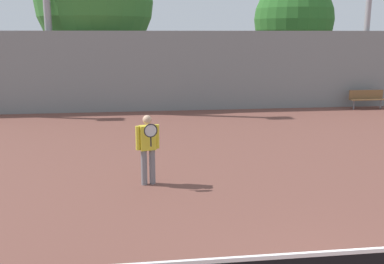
{
  "coord_description": "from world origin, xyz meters",
  "views": [
    {
      "loc": [
        -2.66,
        -4.37,
        3.47
      ],
      "look_at": [
        -1.19,
        6.9,
        0.96
      ],
      "focal_mm": 42.0,
      "sensor_mm": 36.0,
      "label": 1
    }
  ],
  "objects": [
    {
      "name": "back_fence",
      "position": [
        0.0,
        15.8,
        1.78
      ],
      "size": [
        27.38,
        0.06,
        3.56
      ],
      "color": "gray",
      "rests_on": "ground_plane"
    },
    {
      "name": "tennis_player",
      "position": [
        -2.37,
        5.69,
        0.93
      ],
      "size": [
        0.55,
        0.46,
        1.65
      ],
      "rotation": [
        0.0,
        0.0,
        0.23
      ],
      "color": "slate",
      "rests_on": "ground_plane"
    },
    {
      "name": "tree_green_tall",
      "position": [
        6.3,
        20.39,
        4.19
      ],
      "size": [
        4.39,
        4.39,
        6.4
      ],
      "color": "brown",
      "rests_on": "ground_plane"
    },
    {
      "name": "tree_green_broad",
      "position": [
        -4.44,
        18.87,
        4.94
      ],
      "size": [
        5.72,
        5.72,
        7.81
      ],
      "color": "brown",
      "rests_on": "ground_plane"
    },
    {
      "name": "bench_courtside_far",
      "position": [
        8.11,
        15.13,
        0.54
      ],
      "size": [
        1.66,
        0.4,
        0.87
      ],
      "color": "brown",
      "rests_on": "ground_plane"
    }
  ]
}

